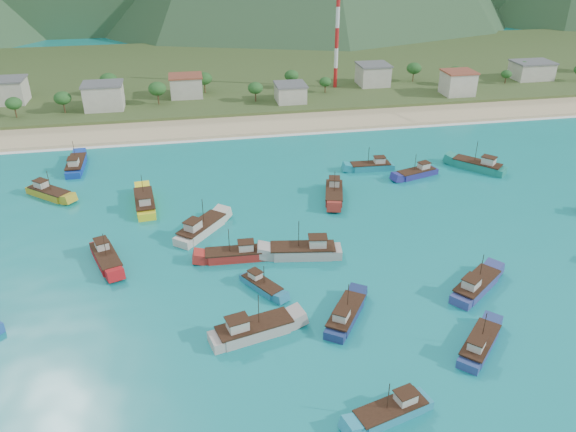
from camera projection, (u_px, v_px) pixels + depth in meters
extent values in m
plane|color=#0C6F84|center=(269.00, 289.00, 89.16)|extent=(600.00, 600.00, 0.00)
cube|color=beige|center=(226.00, 127.00, 157.63)|extent=(400.00, 18.00, 1.20)
cube|color=#385123|center=(212.00, 74.00, 210.49)|extent=(400.00, 110.00, 2.40)
cube|color=white|center=(229.00, 138.00, 149.39)|extent=(400.00, 2.50, 0.08)
cube|color=beige|center=(11.00, 91.00, 171.22)|extent=(8.54, 9.32, 6.91)
cube|color=beige|center=(104.00, 97.00, 165.54)|extent=(11.00, 8.54, 7.19)
cube|color=beige|center=(186.00, 87.00, 176.97)|extent=(9.79, 8.16, 6.32)
cube|color=beige|center=(290.00, 93.00, 172.62)|extent=(8.71, 8.78, 5.05)
cube|color=beige|center=(373.00, 75.00, 189.31)|extent=(9.77, 9.42, 6.58)
cube|color=beige|center=(458.00, 83.00, 179.07)|extent=(9.21, 8.19, 7.01)
cube|color=beige|center=(531.00, 71.00, 196.63)|extent=(13.01, 9.31, 5.58)
cylinder|color=red|center=(335.00, 78.00, 186.81)|extent=(1.20, 1.20, 6.39)
cylinder|color=white|center=(336.00, 58.00, 183.79)|extent=(1.20, 1.20, 6.39)
cylinder|color=red|center=(337.00, 38.00, 180.78)|extent=(1.20, 1.20, 6.39)
cylinder|color=white|center=(338.00, 17.00, 177.76)|extent=(1.20, 1.20, 6.39)
cube|color=navy|center=(346.00, 316.00, 82.18)|extent=(8.44, 10.45, 1.91)
cube|color=beige|center=(342.00, 315.00, 79.63)|extent=(2.93, 3.06, 1.55)
cylinder|color=#382114|center=(348.00, 296.00, 81.20)|extent=(0.12, 0.12, 4.30)
cube|color=navy|center=(479.00, 345.00, 76.58)|extent=(9.32, 9.43, 1.86)
cube|color=beige|center=(477.00, 344.00, 74.25)|extent=(2.97, 2.97, 1.51)
cylinder|color=#382114|center=(484.00, 326.00, 75.58)|extent=(0.12, 0.12, 4.19)
cube|color=#B21419|center=(107.00, 260.00, 95.56)|extent=(6.65, 11.40, 1.99)
cube|color=beige|center=(102.00, 245.00, 96.42)|extent=(2.71, 3.01, 1.62)
cylinder|color=#382114|center=(105.00, 245.00, 93.55)|extent=(0.12, 0.12, 4.48)
cube|color=navy|center=(476.00, 287.00, 88.55)|extent=(11.05, 9.60, 2.07)
cube|color=beige|center=(471.00, 283.00, 86.13)|extent=(3.32, 3.23, 1.68)
cylinder|color=#382114|center=(482.00, 267.00, 87.38)|extent=(0.12, 0.12, 4.65)
cube|color=teal|center=(390.00, 413.00, 66.15)|extent=(10.39, 5.50, 1.81)
cube|color=beige|center=(406.00, 397.00, 66.16)|extent=(2.67, 2.36, 1.47)
cylinder|color=#382114|center=(388.00, 397.00, 64.54)|extent=(0.12, 0.12, 4.08)
cube|color=#ADA39C|center=(255.00, 331.00, 78.98)|extent=(12.58, 6.42, 2.20)
cube|color=beige|center=(238.00, 325.00, 77.13)|extent=(3.20, 2.82, 1.78)
cylinder|color=#382114|center=(259.00, 309.00, 77.55)|extent=(0.12, 0.12, 4.94)
cube|color=teal|center=(370.00, 168.00, 130.73)|extent=(10.36, 3.47, 1.86)
cube|color=beige|center=(379.00, 160.00, 130.19)|extent=(2.41, 1.98, 1.51)
cylinder|color=#382114|center=(369.00, 156.00, 129.23)|extent=(0.12, 0.12, 4.19)
cube|color=beige|center=(202.00, 229.00, 104.61)|extent=(10.46, 11.56, 2.19)
cube|color=beige|center=(193.00, 226.00, 101.77)|extent=(3.45, 3.52, 1.78)
cylinder|color=#382114|center=(203.00, 211.00, 103.45)|extent=(0.12, 0.12, 4.94)
cube|color=maroon|center=(334.00, 195.00, 117.56)|extent=(6.22, 11.97, 2.09)
cube|color=beige|center=(334.00, 182.00, 118.73)|extent=(2.70, 3.06, 1.70)
cylinder|color=#382114|center=(335.00, 182.00, 115.38)|extent=(0.12, 0.12, 4.70)
cube|color=#1239A4|center=(76.00, 166.00, 131.24)|extent=(3.53, 11.76, 2.14)
cube|color=beige|center=(73.00, 162.00, 128.25)|extent=(2.16, 2.68, 1.73)
cylinder|color=#382114|center=(74.00, 151.00, 130.18)|extent=(0.12, 0.12, 4.80)
cube|color=#A9A099|center=(303.00, 253.00, 97.30)|extent=(12.96, 5.51, 2.28)
cube|color=beige|center=(318.00, 242.00, 96.41)|extent=(3.16, 2.69, 1.85)
cylinder|color=#382114|center=(299.00, 234.00, 95.53)|extent=(0.12, 0.12, 5.14)
cube|color=navy|center=(416.00, 174.00, 127.32)|extent=(10.51, 5.82, 1.83)
cube|color=beige|center=(424.00, 166.00, 127.38)|extent=(2.73, 2.44, 1.49)
cylinder|color=#382114|center=(415.00, 163.00, 125.68)|extent=(0.12, 0.12, 4.12)
cube|color=#157B6B|center=(477.00, 166.00, 130.83)|extent=(10.89, 11.40, 2.21)
cube|color=beige|center=(489.00, 161.00, 128.57)|extent=(3.51, 3.55, 1.80)
cylinder|color=#382114|center=(476.00, 151.00, 129.50)|extent=(0.12, 0.12, 4.98)
cube|color=teal|center=(262.00, 287.00, 88.98)|extent=(6.56, 8.37, 1.52)
cube|color=beige|center=(255.00, 275.00, 89.43)|extent=(2.31, 2.42, 1.23)
cylinder|color=#382114|center=(264.00, 275.00, 87.51)|extent=(0.12, 0.12, 3.42)
cube|color=yellow|center=(145.00, 204.00, 113.97)|extent=(4.83, 12.47, 2.21)
cube|color=beige|center=(145.00, 200.00, 110.91)|extent=(2.50, 2.98, 1.80)
cylinder|color=#382114|center=(143.00, 186.00, 112.85)|extent=(0.12, 0.12, 4.98)
cube|color=gold|center=(50.00, 194.00, 118.07)|extent=(10.33, 9.51, 1.97)
cube|color=beige|center=(41.00, 184.00, 118.21)|extent=(3.17, 3.12, 1.60)
cylinder|color=#382114|center=(49.00, 181.00, 116.28)|extent=(0.12, 0.12, 4.44)
cube|color=#A6241E|center=(233.00, 256.00, 96.55)|extent=(10.96, 3.66, 1.97)
cube|color=beige|center=(246.00, 246.00, 95.98)|extent=(2.54, 2.09, 1.60)
cylinder|color=#382114|center=(229.00, 240.00, 94.96)|extent=(0.12, 0.12, 4.43)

